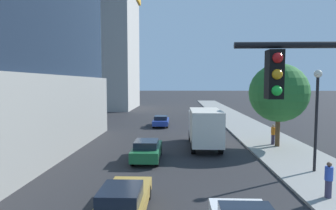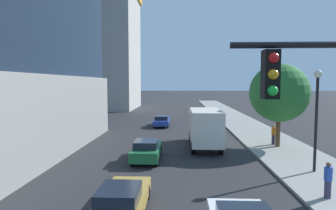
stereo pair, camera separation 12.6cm
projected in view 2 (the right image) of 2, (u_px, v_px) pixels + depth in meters
sidewalk at (274, 144)px, 23.93m from camera, size 5.11×120.00×0.15m
construction_building at (105, 38)px, 58.46m from camera, size 13.44×17.34×36.13m
street_lamp at (317, 105)px, 16.11m from camera, size 0.44×0.44×5.81m
street_tree at (279, 93)px, 22.60m from camera, size 4.64×4.64×6.62m
car_gold at (123, 199)px, 11.19m from camera, size 1.76×4.15×1.37m
car_blue at (162, 121)px, 34.57m from camera, size 1.80×4.32×1.31m
car_green at (147, 150)px, 19.23m from camera, size 1.79×4.14×1.43m
box_truck at (205, 126)px, 23.00m from camera, size 2.32×6.98×3.15m
pedestrian_blue_shirt at (328, 180)px, 12.53m from camera, size 0.34×0.34×1.60m
pedestrian_orange_shirt at (273, 134)px, 23.52m from camera, size 0.34×0.34×1.66m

